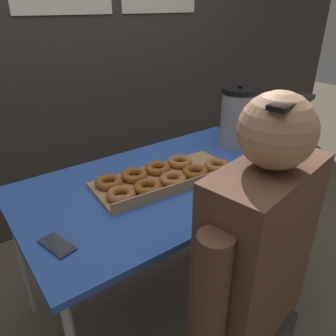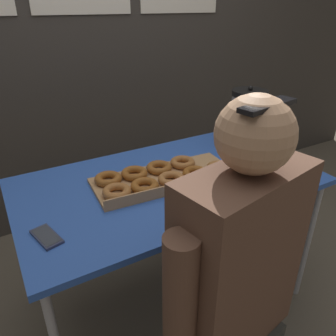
{
  "view_description": "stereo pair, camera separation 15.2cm",
  "coord_description": "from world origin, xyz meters",
  "px_view_note": "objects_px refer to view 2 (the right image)",
  "views": [
    {
      "loc": [
        -0.81,
        -1.09,
        1.51
      ],
      "look_at": [
        -0.0,
        0.0,
        0.83
      ],
      "focal_mm": 35.0,
      "sensor_mm": 36.0,
      "label": 1
    },
    {
      "loc": [
        -0.69,
        -1.18,
        1.51
      ],
      "look_at": [
        -0.0,
        0.0,
        0.83
      ],
      "focal_mm": 35.0,
      "sensor_mm": 36.0,
      "label": 2
    }
  ],
  "objects_px": {
    "person_seated": "(234,300)",
    "cell_phone": "(47,237)",
    "donut_box": "(163,176)",
    "coffee_urn": "(247,120)"
  },
  "relations": [
    {
      "from": "person_seated",
      "to": "donut_box",
      "type": "bearing_deg",
      "value": -107.17
    },
    {
      "from": "person_seated",
      "to": "coffee_urn",
      "type": "bearing_deg",
      "value": -143.2
    },
    {
      "from": "cell_phone",
      "to": "donut_box",
      "type": "bearing_deg",
      "value": 1.81
    },
    {
      "from": "donut_box",
      "to": "coffee_urn",
      "type": "relative_size",
      "value": 1.94
    },
    {
      "from": "donut_box",
      "to": "coffee_urn",
      "type": "distance_m",
      "value": 0.63
    },
    {
      "from": "person_seated",
      "to": "cell_phone",
      "type": "bearing_deg",
      "value": -53.58
    },
    {
      "from": "cell_phone",
      "to": "person_seated",
      "type": "bearing_deg",
      "value": -57.11
    },
    {
      "from": "donut_box",
      "to": "coffee_urn",
      "type": "bearing_deg",
      "value": 14.38
    },
    {
      "from": "donut_box",
      "to": "person_seated",
      "type": "distance_m",
      "value": 0.64
    },
    {
      "from": "coffee_urn",
      "to": "donut_box",
      "type": "bearing_deg",
      "value": -169.63
    }
  ]
}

